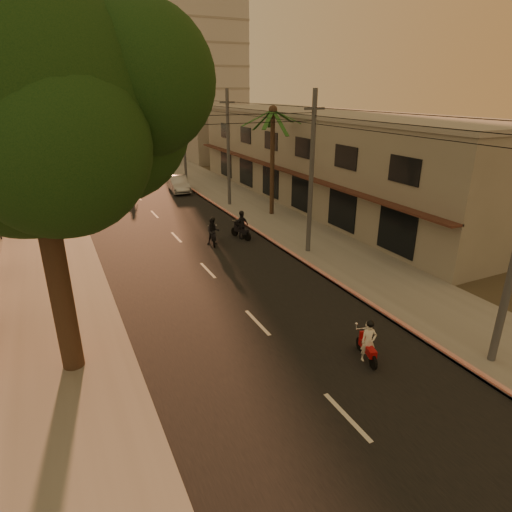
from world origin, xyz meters
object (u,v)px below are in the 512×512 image
object	(u,v)px
scooter_mid_b	(241,226)
scooter_far_a	(132,191)
scooter_mid_a	(213,232)
parked_car	(178,184)
broadleaf_tree	(42,107)
palm_tree	(273,116)
scooter_red	(368,342)

from	to	relation	value
scooter_mid_b	scooter_far_a	world-z (taller)	scooter_mid_b
scooter_mid_a	parked_car	bearing A→B (deg)	98.35
broadleaf_tree	palm_tree	distance (m)	20.18
scooter_red	parked_car	bearing A→B (deg)	102.50
scooter_mid_b	parked_car	world-z (taller)	scooter_mid_b
scooter_red	scooter_mid_b	world-z (taller)	scooter_mid_b
broadleaf_tree	scooter_mid_b	bearing A→B (deg)	43.53
palm_tree	scooter_mid_a	size ratio (longest dim) A/B	4.68
scooter_mid_b	scooter_far_a	xyz separation A→B (m)	(-4.32, 13.60, -0.13)
scooter_far_a	parked_car	bearing A→B (deg)	21.69
scooter_far_a	parked_car	size ratio (longest dim) A/B	0.36
scooter_red	scooter_mid_b	xyz separation A→B (m)	(1.35, 13.94, 0.12)
scooter_far_a	parked_car	world-z (taller)	scooter_far_a
parked_car	palm_tree	bearing A→B (deg)	-63.64
scooter_mid_b	scooter_red	bearing A→B (deg)	-111.47
palm_tree	scooter_mid_a	world-z (taller)	palm_tree
palm_tree	parked_car	xyz separation A→B (m)	(-4.11, 10.79, -6.43)
scooter_far_a	scooter_mid_a	bearing A→B (deg)	-74.15
broadleaf_tree	parked_car	size ratio (longest dim) A/B	2.69
broadleaf_tree	parked_car	bearing A→B (deg)	66.91
palm_tree	scooter_far_a	distance (m)	14.38
palm_tree	scooter_mid_b	world-z (taller)	palm_tree
broadleaf_tree	scooter_far_a	size ratio (longest dim) A/B	7.53
scooter_red	parked_car	xyz separation A→B (m)	(1.53, 28.77, 0.00)
parked_car	scooter_red	bearing A→B (deg)	-87.53
scooter_mid_a	scooter_mid_b	distance (m)	2.01
palm_tree	scooter_mid_a	bearing A→B (deg)	-145.85
broadleaf_tree	palm_tree	world-z (taller)	broadleaf_tree
scooter_red	palm_tree	bearing A→B (deg)	88.14
palm_tree	scooter_mid_a	xyz separation A→B (m)	(-6.28, -4.26, -6.35)
scooter_mid_b	parked_car	bearing A→B (deg)	73.37
scooter_mid_a	scooter_far_a	distance (m)	14.00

